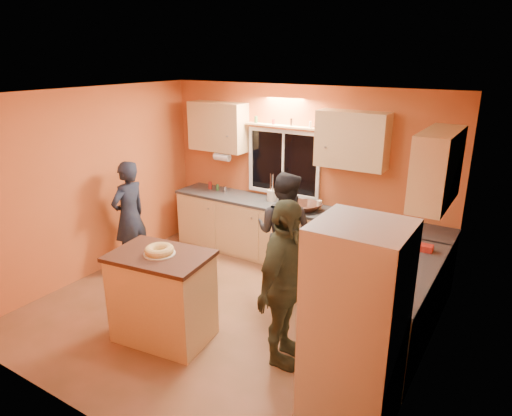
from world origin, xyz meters
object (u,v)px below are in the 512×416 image
Objects in this scene: person_left at (129,216)px; person_right at (284,284)px; refrigerator at (355,328)px; person_center at (284,233)px; island at (163,296)px.

person_right is (2.92, -0.74, 0.07)m from person_left.
person_left is 3.01m from person_right.
person_center is (-1.58, 1.71, -0.09)m from refrigerator.
person_center is 1.50m from person_right.
person_left is at bearing 163.40° from refrigerator.
person_center is 0.94× the size of person_right.
refrigerator is at bearing 73.52° from person_left.
refrigerator reaches higher than person_center.
person_center is at bearing 132.80° from refrigerator.
person_left is at bearing 13.15° from person_center.
person_center is at bearing 104.79° from person_left.
person_center is at bearing 62.87° from island.
person_left is (-3.79, 1.13, -0.10)m from refrigerator.
person_right is at bearing 75.98° from person_left.
island is 0.70× the size of person_left.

